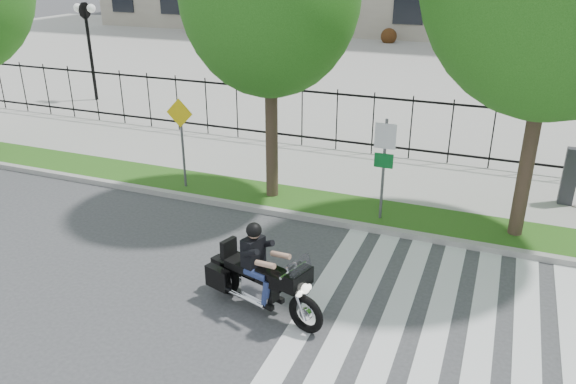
% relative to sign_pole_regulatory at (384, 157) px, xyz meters
% --- Properties ---
extents(ground, '(120.00, 120.00, 0.00)m').
position_rel_sign_pole_regulatory_xyz_m(ground, '(-2.55, -4.58, -1.74)').
color(ground, '#3C3C3E').
rests_on(ground, ground).
extents(curb, '(60.00, 0.20, 0.15)m').
position_rel_sign_pole_regulatory_xyz_m(curb, '(-2.55, -0.48, -1.66)').
color(curb, '#9C9992').
rests_on(curb, ground).
extents(grass_verge, '(60.00, 1.50, 0.15)m').
position_rel_sign_pole_regulatory_xyz_m(grass_verge, '(-2.55, 0.37, -1.66)').
color(grass_verge, '#255A16').
rests_on(grass_verge, ground).
extents(sidewalk, '(60.00, 3.50, 0.15)m').
position_rel_sign_pole_regulatory_xyz_m(sidewalk, '(-2.55, 2.87, -1.66)').
color(sidewalk, '#A19E97').
rests_on(sidewalk, ground).
extents(plaza, '(80.00, 34.00, 0.10)m').
position_rel_sign_pole_regulatory_xyz_m(plaza, '(-2.55, 20.42, -1.69)').
color(plaza, '#A19E97').
rests_on(plaza, ground).
extents(crosswalk_stripes, '(5.70, 8.00, 0.01)m').
position_rel_sign_pole_regulatory_xyz_m(crosswalk_stripes, '(2.27, -4.58, -1.73)').
color(crosswalk_stripes, silver).
rests_on(crosswalk_stripes, ground).
extents(iron_fence, '(30.00, 0.06, 2.00)m').
position_rel_sign_pole_regulatory_xyz_m(iron_fence, '(-2.55, 4.62, -0.59)').
color(iron_fence, black).
rests_on(iron_fence, sidewalk).
extents(lamp_post_left, '(1.06, 0.70, 4.25)m').
position_rel_sign_pole_regulatory_xyz_m(lamp_post_left, '(-14.55, 7.42, 1.47)').
color(lamp_post_left, black).
rests_on(lamp_post_left, ground).
extents(sign_pole_regulatory, '(0.50, 0.09, 2.50)m').
position_rel_sign_pole_regulatory_xyz_m(sign_pole_regulatory, '(0.00, 0.00, 0.00)').
color(sign_pole_regulatory, '#59595B').
rests_on(sign_pole_regulatory, grass_verge).
extents(sign_pole_warning, '(0.78, 0.09, 2.49)m').
position_rel_sign_pole_regulatory_xyz_m(sign_pole_warning, '(-5.50, 0.00, 0.00)').
color(sign_pole_warning, '#59595B').
rests_on(sign_pole_warning, grass_verge).
extents(motorcycle_rider, '(2.66, 1.26, 2.11)m').
position_rel_sign_pole_regulatory_xyz_m(motorcycle_rider, '(-1.21, -4.38, -1.04)').
color(motorcycle_rider, black).
rests_on(motorcycle_rider, ground).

